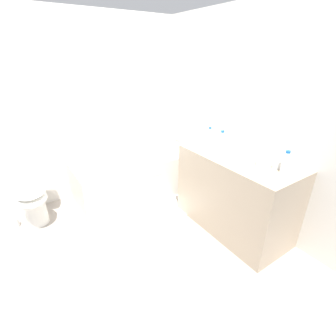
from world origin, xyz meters
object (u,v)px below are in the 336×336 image
(drinking_glass_2, at_px, (261,158))
(drinking_glass_3, at_px, (277,164))
(drinking_glass_1, at_px, (230,145))
(sink_basin, at_px, (234,154))
(drinking_glass_0, at_px, (260,161))
(water_bottle_0, at_px, (222,140))
(toilet_paper_roll, at_px, (14,223))
(bath_mat, at_px, (164,212))
(bathtub, at_px, (136,173))
(sink_faucet, at_px, (246,150))
(water_bottle_1, at_px, (210,136))
(water_bottle_2, at_px, (286,163))
(toilet, at_px, (32,195))

(drinking_glass_2, distance_m, drinking_glass_3, 0.17)
(drinking_glass_1, height_order, drinking_glass_2, same)
(sink_basin, relative_size, drinking_glass_3, 3.94)
(drinking_glass_0, distance_m, drinking_glass_3, 0.14)
(sink_basin, bearing_deg, water_bottle_0, 74.27)
(toilet_paper_roll, bearing_deg, bath_mat, -24.05)
(bathtub, relative_size, sink_faucet, 11.00)
(sink_basin, xyz_separation_m, water_bottle_1, (0.07, 0.45, 0.06))
(sink_basin, distance_m, sink_faucet, 0.18)
(sink_faucet, relative_size, water_bottle_2, 0.73)
(bathtub, xyz_separation_m, bath_mat, (0.05, -0.65, -0.29))
(water_bottle_0, relative_size, water_bottle_2, 0.97)
(water_bottle_1, distance_m, drinking_glass_3, 0.87)
(sink_basin, xyz_separation_m, toilet_paper_roll, (-2.08, 1.33, -0.85))
(water_bottle_0, bearing_deg, bath_mat, 145.50)
(water_bottle_2, bearing_deg, sink_basin, 99.74)
(bathtub, bearing_deg, toilet_paper_roll, 177.48)
(drinking_glass_1, height_order, drinking_glass_3, drinking_glass_1)
(toilet, bearing_deg, drinking_glass_3, 52.74)
(drinking_glass_3, xyz_separation_m, toilet_paper_roll, (-2.18, 1.75, -0.86))
(water_bottle_0, distance_m, bath_mat, 1.16)
(sink_basin, bearing_deg, sink_faucet, 0.00)
(water_bottle_0, relative_size, drinking_glass_0, 2.16)
(water_bottle_2, distance_m, drinking_glass_0, 0.23)
(water_bottle_2, bearing_deg, sink_faucet, 79.26)
(sink_faucet, height_order, water_bottle_0, water_bottle_0)
(drinking_glass_0, height_order, drinking_glass_1, drinking_glass_0)
(toilet, distance_m, drinking_glass_3, 2.65)
(bath_mat, xyz_separation_m, toilet_paper_roll, (-1.61, 0.72, 0.05))
(drinking_glass_2, bearing_deg, water_bottle_1, 93.24)
(toilet_paper_roll, bearing_deg, drinking_glass_1, -27.86)
(bathtub, relative_size, bath_mat, 2.91)
(toilet, height_order, water_bottle_0, water_bottle_0)
(water_bottle_1, bearing_deg, sink_basin, -99.45)
(drinking_glass_3, bearing_deg, water_bottle_1, 92.23)
(bathtub, relative_size, drinking_glass_1, 18.52)
(bathtub, xyz_separation_m, drinking_glass_1, (0.64, -1.09, 0.62))
(sink_basin, xyz_separation_m, sink_faucet, (0.18, 0.00, -0.00))
(sink_faucet, height_order, drinking_glass_2, drinking_glass_2)
(drinking_glass_1, bearing_deg, drinking_glass_0, -100.98)
(drinking_glass_0, height_order, toilet_paper_roll, drinking_glass_0)
(water_bottle_2, height_order, drinking_glass_3, water_bottle_2)
(water_bottle_1, bearing_deg, water_bottle_0, -91.47)
(water_bottle_2, bearing_deg, drinking_glass_3, 77.09)
(drinking_glass_0, bearing_deg, toilet_paper_roll, 142.36)
(sink_basin, relative_size, sink_faucet, 2.02)
(sink_faucet, bearing_deg, bathtub, 118.91)
(drinking_glass_3, bearing_deg, water_bottle_0, 93.35)
(water_bottle_2, bearing_deg, bathtub, 108.74)
(drinking_glass_2, bearing_deg, sink_faucet, 74.12)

